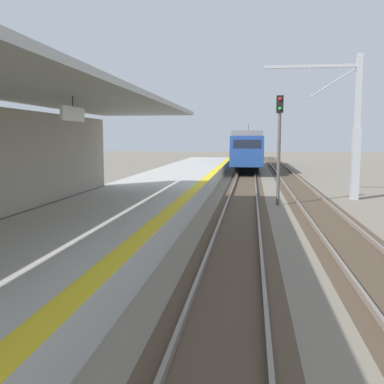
# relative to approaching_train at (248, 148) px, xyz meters

# --- Properties ---
(station_platform) EXTENTS (5.00, 80.00, 0.91)m
(station_platform) POSITION_rel_approaching_train_xyz_m (-4.40, -32.59, -1.73)
(station_platform) COLOR #B7B5AD
(station_platform) RESTS_ON ground
(track_pair_nearest_platform) EXTENTS (2.34, 120.00, 0.16)m
(track_pair_nearest_platform) POSITION_rel_approaching_train_xyz_m (-0.00, -28.59, -2.13)
(track_pair_nearest_platform) COLOR #4C3D2D
(track_pair_nearest_platform) RESTS_ON ground
(track_pair_middle) EXTENTS (2.34, 120.00, 0.16)m
(track_pair_middle) POSITION_rel_approaching_train_xyz_m (3.40, -28.59, -2.13)
(track_pair_middle) COLOR #4C3D2D
(track_pair_middle) RESTS_ON ground
(approaching_train) EXTENTS (2.93, 19.60, 4.76)m
(approaching_train) POSITION_rel_approaching_train_xyz_m (0.00, 0.00, 0.00)
(approaching_train) COLOR navy
(approaching_train) RESTS_ON ground
(rail_signal_post) EXTENTS (0.32, 0.34, 5.20)m
(rail_signal_post) POSITION_rel_approaching_train_xyz_m (1.69, -25.37, 1.02)
(rail_signal_post) COLOR #4C4C4C
(rail_signal_post) RESTS_ON ground
(catenary_pylon_far_side) EXTENTS (5.00, 0.40, 7.50)m
(catenary_pylon_far_side) POSITION_rel_approaching_train_xyz_m (5.49, -22.77, 1.43)
(catenary_pylon_far_side) COLOR #9EA3A8
(catenary_pylon_far_side) RESTS_ON ground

